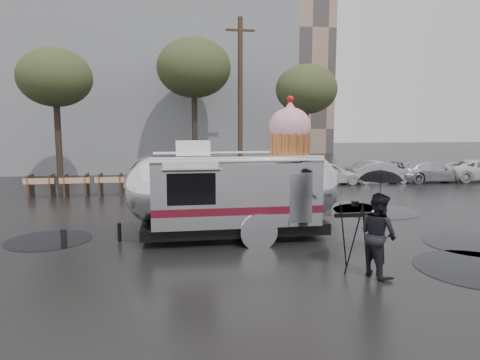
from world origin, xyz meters
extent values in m
plane|color=black|center=(0.00, 0.00, 0.00)|extent=(120.00, 120.00, 0.00)
cylinder|color=black|center=(6.25, 4.85, 0.01)|extent=(3.09, 3.09, 0.01)
cylinder|color=black|center=(5.17, 5.57, 0.01)|extent=(3.00, 3.00, 0.01)
cylinder|color=black|center=(-4.66, 2.40, 0.01)|extent=(2.32, 2.32, 0.01)
cylinder|color=black|center=(5.62, -1.56, 0.01)|extent=(2.83, 2.83, 0.01)
cylinder|color=black|center=(6.92, 0.31, 0.01)|extent=(2.70, 2.70, 0.01)
cube|color=slate|center=(-4.00, 24.00, 6.50)|extent=(22.00, 12.00, 13.00)
cylinder|color=#473323|center=(2.50, 14.00, 4.50)|extent=(0.28, 0.28, 9.00)
cube|color=#473323|center=(2.50, 14.00, 8.30)|extent=(1.60, 0.12, 0.12)
cylinder|color=#382D26|center=(-7.00, 13.00, 2.93)|extent=(0.32, 0.32, 5.85)
ellipsoid|color=#353F1E|center=(-7.00, 13.00, 5.52)|extent=(3.64, 3.64, 2.86)
cylinder|color=#382D26|center=(0.00, 15.00, 3.38)|extent=(0.32, 0.32, 6.75)
ellipsoid|color=#353F1E|center=(0.00, 15.00, 6.38)|extent=(4.20, 4.20, 3.30)
cylinder|color=#382D26|center=(6.00, 13.00, 2.70)|extent=(0.32, 0.32, 5.40)
ellipsoid|color=#353F1E|center=(6.00, 13.00, 5.10)|extent=(3.36, 3.36, 2.64)
cube|color=#473323|center=(-7.50, 10.00, 0.50)|extent=(0.08, 0.80, 1.00)
cube|color=#473323|center=(-6.60, 10.00, 0.50)|extent=(0.08, 0.80, 1.00)
cube|color=#E5590C|center=(-7.05, 9.62, 0.75)|extent=(1.30, 0.04, 0.25)
cube|color=#473323|center=(-6.00, 10.00, 0.50)|extent=(0.08, 0.80, 1.00)
cube|color=#473323|center=(-5.10, 10.00, 0.50)|extent=(0.08, 0.80, 1.00)
cube|color=#E5590C|center=(-5.55, 9.62, 0.75)|extent=(1.30, 0.04, 0.25)
cube|color=#473323|center=(-4.50, 10.00, 0.50)|extent=(0.08, 0.80, 1.00)
cube|color=#473323|center=(-3.60, 10.00, 0.50)|extent=(0.08, 0.80, 1.00)
cube|color=#E5590C|center=(-4.05, 9.62, 0.75)|extent=(1.30, 0.04, 0.25)
imported|color=silver|center=(7.00, 12.00, 0.70)|extent=(4.00, 1.80, 1.40)
imported|color=#B2B2B7|center=(10.00, 12.00, 0.70)|extent=(4.00, 1.80, 1.40)
imported|color=#B2B2B7|center=(13.00, 12.00, 0.72)|extent=(4.20, 1.80, 1.44)
imported|color=silver|center=(16.00, 12.00, 0.75)|extent=(4.40, 1.90, 1.50)
cube|color=silver|center=(0.51, 2.03, 1.44)|extent=(4.54, 2.41, 1.85)
ellipsoid|color=silver|center=(2.77, 2.05, 1.44)|extent=(1.56, 2.38, 1.85)
ellipsoid|color=silver|center=(-1.76, 2.01, 1.44)|extent=(1.56, 2.38, 1.85)
cube|color=black|center=(0.51, 2.03, 0.36)|extent=(5.16, 2.10, 0.31)
cylinder|color=black|center=(1.03, 0.97, 0.36)|extent=(0.72, 0.23, 0.72)
cylinder|color=black|center=(1.01, 3.09, 0.36)|extent=(0.72, 0.23, 0.72)
cylinder|color=silver|center=(1.03, 0.83, 0.41)|extent=(0.99, 0.11, 0.99)
cube|color=black|center=(4.21, 2.06, 0.51)|extent=(1.23, 0.13, 0.12)
sphere|color=silver|center=(4.82, 2.07, 0.57)|extent=(0.17, 0.17, 0.16)
cylinder|color=black|center=(-2.68, 2.00, 0.26)|extent=(0.10, 0.10, 0.51)
cube|color=#580E1B|center=(0.52, 0.85, 0.98)|extent=(4.52, 0.07, 0.21)
cube|color=#580E1B|center=(0.49, 3.20, 0.98)|extent=(4.52, 0.07, 0.21)
cube|color=black|center=(-0.72, 0.82, 1.59)|extent=(1.23, 0.04, 0.82)
cube|color=#A39D98|center=(-0.71, 0.58, 2.11)|extent=(1.44, 0.52, 0.15)
cube|color=silver|center=(2.16, 0.85, 1.28)|extent=(0.62, 0.04, 1.34)
cube|color=white|center=(-0.62, 2.02, 2.57)|extent=(0.93, 0.68, 0.39)
cylinder|color=#C9763C|center=(2.15, 2.04, 2.67)|extent=(1.08, 1.08, 0.62)
ellipsoid|color=#FFB0C7|center=(2.15, 2.04, 3.17)|extent=(1.20, 1.20, 1.07)
cone|color=#FFB0C7|center=(2.15, 2.04, 3.70)|extent=(0.52, 0.52, 0.41)
sphere|color=red|center=(2.15, 2.04, 3.93)|extent=(0.21, 0.21, 0.21)
imported|color=black|center=(3.14, -1.60, 0.90)|extent=(0.69, 0.96, 1.80)
imported|color=black|center=(3.14, -1.60, 1.93)|extent=(1.12, 1.12, 0.77)
cylinder|color=black|center=(3.14, -1.60, 0.83)|extent=(0.02, 0.02, 1.65)
cylinder|color=black|center=(3.02, -1.21, 0.75)|extent=(0.06, 0.35, 1.51)
cylinder|color=black|center=(2.60, -1.02, 0.75)|extent=(0.29, 0.21, 1.51)
cylinder|color=black|center=(2.64, -1.48, 0.75)|extent=(0.32, 0.17, 1.51)
cube|color=black|center=(2.75, -1.24, 1.51)|extent=(0.14, 0.12, 0.11)
camera|label=1|loc=(-1.07, -9.91, 3.24)|focal=32.00mm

